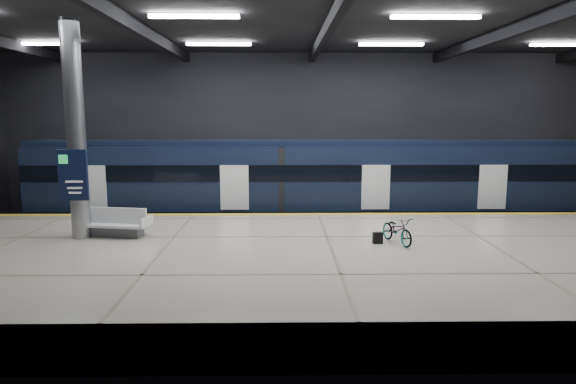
{
  "coord_description": "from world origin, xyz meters",
  "views": [
    {
      "loc": [
        -1.52,
        -17.42,
        5.1
      ],
      "look_at": [
        -1.24,
        1.5,
        2.2
      ],
      "focal_mm": 32.0,
      "sensor_mm": 36.0,
      "label": 1
    }
  ],
  "objects": [
    {
      "name": "ground",
      "position": [
        0.0,
        0.0,
        0.0
      ],
      "size": [
        30.0,
        30.0,
        0.0
      ],
      "primitive_type": "plane",
      "color": "black",
      "rests_on": "ground"
    },
    {
      "name": "room_shell",
      "position": [
        -0.0,
        0.0,
        5.72
      ],
      "size": [
        30.1,
        16.1,
        8.05
      ],
      "color": "black",
      "rests_on": "ground"
    },
    {
      "name": "platform",
      "position": [
        0.0,
        -2.5,
        0.55
      ],
      "size": [
        30.0,
        11.0,
        1.1
      ],
      "primitive_type": "cube",
      "color": "#C0B4A2",
      "rests_on": "ground"
    },
    {
      "name": "safety_strip",
      "position": [
        0.0,
        2.75,
        1.11
      ],
      "size": [
        30.0,
        0.4,
        0.01
      ],
      "primitive_type": "cube",
      "color": "gold",
      "rests_on": "platform"
    },
    {
      "name": "rails",
      "position": [
        0.0,
        5.5,
        0.08
      ],
      "size": [
        30.0,
        1.52,
        0.16
      ],
      "color": "gray",
      "rests_on": "ground"
    },
    {
      "name": "train",
      "position": [
        1.33,
        5.5,
        2.06
      ],
      "size": [
        29.4,
        2.84,
        3.79
      ],
      "color": "black",
      "rests_on": "ground"
    },
    {
      "name": "bench",
      "position": [
        -6.91,
        -0.87,
        1.44
      ],
      "size": [
        2.29,
        1.25,
        0.96
      ],
      "rotation": [
        0.0,
        0.0,
        -0.17
      ],
      "color": "#595B60",
      "rests_on": "platform"
    },
    {
      "name": "bicycle",
      "position": [
        2.11,
        -1.93,
        1.53
      ],
      "size": [
        1.08,
        1.73,
        0.86
      ],
      "primitive_type": "imported",
      "rotation": [
        0.0,
        0.0,
        0.34
      ],
      "color": "#99999E",
      "rests_on": "platform"
    },
    {
      "name": "pannier_bag",
      "position": [
        1.51,
        -1.93,
        1.28
      ],
      "size": [
        0.31,
        0.21,
        0.35
      ],
      "primitive_type": "cube",
      "rotation": [
        0.0,
        0.0,
        0.09
      ],
      "color": "black",
      "rests_on": "platform"
    },
    {
      "name": "info_column",
      "position": [
        -8.0,
        -1.03,
        4.46
      ],
      "size": [
        0.9,
        0.78,
        6.9
      ],
      "color": "#9EA0A5",
      "rests_on": "platform"
    }
  ]
}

